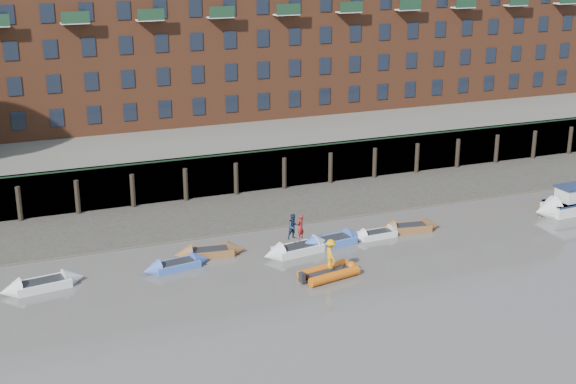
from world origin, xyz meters
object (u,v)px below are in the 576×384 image
rowboat_5 (377,234)px  person_rib_crew (331,254)px  motor_launch (565,205)px  rowboat_2 (210,252)px  person_rower_a (300,227)px  person_rower_b (293,227)px  rowboat_3 (298,249)px  rowboat_0 (43,284)px  rib_tender (331,272)px  rowboat_6 (409,228)px  rowboat_1 (176,265)px  rowboat_4 (331,241)px

rowboat_5 → person_rib_crew: person_rib_crew is taller
motor_launch → person_rib_crew: (-20.55, -4.02, 0.85)m
rowboat_5 → rowboat_2: bearing=173.0°
rowboat_2 → person_rower_a: size_ratio=2.92×
rowboat_2 → person_rower_b: (5.09, -1.53, 1.57)m
rowboat_3 → rowboat_5: size_ratio=1.29×
person_rower_b → rowboat_0: bearing=169.2°
rowboat_3 → person_rower_b: (-0.28, 0.10, 1.54)m
rowboat_2 → rib_tender: size_ratio=1.22×
rowboat_3 → rowboat_6: 8.63m
rowboat_2 → person_rower_b: person_rower_b is taller
rowboat_0 → rib_tender: 16.74m
rowboat_5 → motor_launch: bearing=-4.7°
rowboat_2 → rowboat_5: size_ratio=1.18×
rowboat_3 → rowboat_1: bearing=167.7°
person_rower_a → rowboat_1: bearing=-36.1°
person_rib_crew → rowboat_4: bearing=-18.9°
rowboat_1 → rowboat_4: rowboat_4 is taller
rowboat_4 → rowboat_5: 3.45m
person_rower_a → rowboat_2: bearing=-49.3°
rowboat_3 → rowboat_6: bearing=-3.5°
rowboat_0 → motor_launch: motor_launch is taller
rowboat_0 → rowboat_1: size_ratio=1.12×
rowboat_1 → rowboat_5: size_ratio=1.12×
rowboat_1 → rowboat_4: size_ratio=0.88×
rowboat_3 → motor_launch: 20.92m
rowboat_1 → rowboat_5: bearing=-8.0°
rowboat_0 → rowboat_4: 18.22m
motor_launch → person_rib_crew: 20.96m
rib_tender → person_rower_a: bearing=82.4°
rowboat_6 → rib_tender: (-8.17, -4.92, 0.05)m
rowboat_0 → rowboat_5: 21.66m
person_rower_b → motor_launch: bearing=-10.1°
rowboat_6 → person_rib_crew: (-8.23, -5.00, 1.27)m
rowboat_0 → rowboat_5: size_ratio=1.25×
rowboat_2 → person_rib_crew: size_ratio=2.63×
rowboat_3 → person_rib_crew: size_ratio=2.88×
rowboat_3 → rowboat_0: bearing=169.2°
rib_tender → person_rower_b: size_ratio=2.32×
motor_launch → rowboat_3: bearing=-3.8°
rowboat_4 → rib_tender: rowboat_4 is taller
rowboat_0 → person_rower_a: bearing=-9.8°
rowboat_3 → rowboat_4: (2.53, 0.43, -0.00)m
rowboat_3 → person_rower_a: 1.52m
rowboat_6 → motor_launch: (12.32, -0.99, 0.42)m
rowboat_2 → motor_launch: size_ratio=0.75×
rowboat_6 → person_rib_crew: bearing=-140.1°
rowboat_6 → person_rower_a: bearing=-165.7°
rowboat_2 → rib_tender: 8.14m
rib_tender → person_rower_a: person_rower_a is taller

